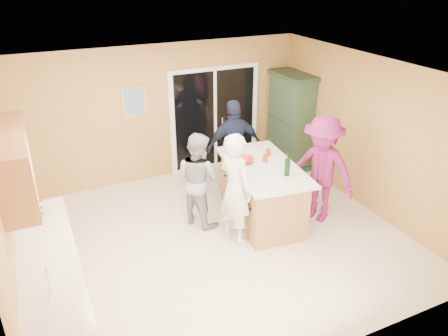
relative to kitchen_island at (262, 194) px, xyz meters
name	(u,v)px	position (x,y,z in m)	size (l,w,h in m)	color
floor	(218,239)	(-0.90, -0.24, -0.46)	(5.50, 5.50, 0.00)	beige
ceiling	(217,73)	(-0.90, -0.24, 2.14)	(5.50, 5.00, 0.10)	silver
wall_back	(164,113)	(-0.90, 2.26, 0.84)	(5.50, 0.10, 2.60)	#E6BA5E
wall_front	(324,262)	(-0.90, -2.74, 0.84)	(5.50, 0.10, 2.60)	#E6BA5E
wall_left	(8,204)	(-3.65, -0.24, 0.84)	(0.10, 5.00, 2.60)	#E6BA5E
wall_right	(367,134)	(1.85, -0.24, 0.84)	(0.10, 5.00, 2.60)	#E6BA5E
left_cabinet_run	(55,307)	(-3.35, -1.29, 0.00)	(0.65, 3.05, 1.24)	#A56E40
upper_cabinets	(14,164)	(-3.48, -0.44, 1.41)	(0.35, 1.60, 0.75)	#A56E40
sliding_door	(215,119)	(0.15, 2.23, 0.59)	(1.90, 0.07, 2.10)	white
framed_picture	(134,102)	(-1.45, 2.24, 1.14)	(0.46, 0.04, 0.56)	tan
kitchen_island	(262,194)	(0.00, 0.00, 0.00)	(1.24, 1.99, 0.99)	#A56E40
green_hutch	(290,122)	(1.59, 1.66, 0.48)	(0.56, 1.06, 1.95)	#243A29
woman_white	(235,189)	(-0.65, -0.33, 0.41)	(0.64, 0.42, 1.75)	silver
woman_grey	(198,179)	(-0.97, 0.37, 0.31)	(0.76, 0.59, 1.56)	#949396
woman_navy	(234,147)	(0.04, 1.11, 0.41)	(1.03, 0.43, 1.75)	#181F34
woman_magenta	(321,169)	(0.87, -0.36, 0.43)	(1.16, 0.67, 1.80)	#821C55
serving_bowl	(244,160)	(-0.23, 0.22, 0.56)	(0.31, 0.31, 0.08)	#AD2413
tulip_vase	(37,209)	(-3.35, -0.14, 0.64)	(0.18, 0.12, 0.34)	red
tumbler_near	(268,152)	(0.26, 0.30, 0.58)	(0.08, 0.08, 0.11)	#AD2413
tumbler_far	(265,158)	(0.10, 0.10, 0.59)	(0.08, 0.08, 0.12)	#AD2413
wine_bottle	(287,167)	(0.14, -0.46, 0.66)	(0.08, 0.08, 0.36)	black
white_plate	(245,156)	(-0.09, 0.43, 0.53)	(0.23, 0.23, 0.02)	silver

